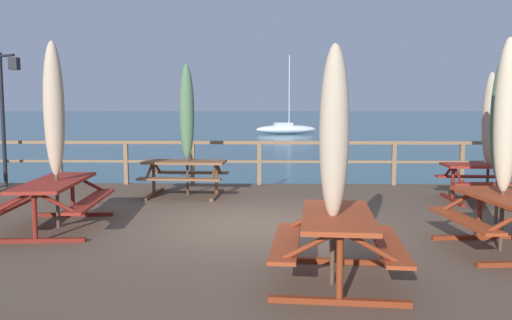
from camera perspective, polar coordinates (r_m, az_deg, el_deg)
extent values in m
plane|color=#2D5B6B|center=(8.96, -0.10, -11.83)|extent=(600.00, 600.00, 0.00)
cube|color=brown|center=(8.85, -0.10, -9.44)|extent=(13.62, 9.26, 0.78)
cube|color=brown|center=(13.06, 0.35, 1.90)|extent=(13.32, 0.09, 0.08)
cube|color=brown|center=(13.10, 0.35, -0.16)|extent=(13.32, 0.07, 0.06)
cube|color=brown|center=(14.09, -20.41, -0.32)|extent=(0.10, 0.10, 1.05)
cube|color=brown|center=(13.57, -13.86, -0.35)|extent=(0.10, 0.10, 1.05)
cube|color=brown|center=(13.23, -6.88, -0.37)|extent=(0.10, 0.10, 1.05)
cube|color=brown|center=(13.10, 0.35, -0.39)|extent=(0.10, 0.10, 1.05)
cube|color=brown|center=(13.18, 7.61, -0.41)|extent=(0.10, 0.10, 1.05)
cube|color=brown|center=(13.47, 14.66, -0.41)|extent=(0.10, 0.10, 1.05)
cube|color=brown|center=(13.95, 21.33, -0.41)|extent=(0.10, 0.10, 1.05)
cube|color=maroon|center=(8.97, -20.90, -2.26)|extent=(0.92, 2.24, 0.05)
cube|color=maroon|center=(8.86, -17.38, -4.20)|extent=(0.44, 2.21, 0.04)
cube|color=maroon|center=(9.21, -24.16, -4.08)|extent=(0.44, 2.21, 0.04)
cube|color=maroon|center=(8.25, -22.69, -8.03)|extent=(1.40, 0.18, 0.06)
cylinder|color=maroon|center=(8.18, -22.79, -5.71)|extent=(0.07, 0.07, 0.74)
cylinder|color=maroon|center=(8.05, -20.97, -4.23)|extent=(0.63, 0.10, 0.37)
cylinder|color=maroon|center=(8.24, -24.68, -4.15)|extent=(0.63, 0.10, 0.37)
cube|color=maroon|center=(9.95, -19.13, -5.58)|extent=(1.40, 0.18, 0.06)
cylinder|color=maroon|center=(9.89, -19.19, -3.65)|extent=(0.07, 0.07, 0.74)
cylinder|color=maroon|center=(9.79, -17.66, -2.40)|extent=(0.63, 0.10, 0.37)
cylinder|color=maroon|center=(9.94, -20.78, -2.37)|extent=(0.63, 0.10, 0.37)
cube|color=maroon|center=(11.75, 23.77, -0.55)|extent=(1.77, 0.82, 0.05)
cube|color=maroon|center=(11.26, 24.71, -2.38)|extent=(1.75, 0.34, 0.04)
cube|color=maroon|center=(12.30, 22.79, -1.65)|extent=(1.75, 0.34, 0.04)
cube|color=maroon|center=(11.62, 20.42, -4.02)|extent=(0.13, 1.40, 0.06)
cylinder|color=maroon|center=(11.56, 20.48, -2.36)|extent=(0.07, 0.07, 0.74)
cylinder|color=maroon|center=(11.27, 20.95, -1.46)|extent=(0.08, 0.63, 0.37)
cylinder|color=maroon|center=(11.80, 20.12, -1.12)|extent=(0.08, 0.63, 0.37)
cube|color=#993819|center=(5.89, 8.79, -6.01)|extent=(0.91, 1.79, 0.05)
cube|color=#993819|center=(6.01, 14.15, -8.82)|extent=(0.44, 1.75, 0.04)
cube|color=#993819|center=(5.96, 3.30, -8.77)|extent=(0.44, 1.75, 0.04)
cube|color=maroon|center=(5.43, 8.97, -14.85)|extent=(1.40, 0.21, 0.06)
cylinder|color=maroon|center=(5.32, 9.03, -11.42)|extent=(0.07, 0.07, 0.74)
cylinder|color=maroon|center=(5.28, 12.14, -9.13)|extent=(0.63, 0.11, 0.37)
cylinder|color=maroon|center=(5.25, 5.98, -9.11)|extent=(0.63, 0.11, 0.37)
cube|color=maroon|center=(6.73, 8.46, -10.74)|extent=(1.40, 0.21, 0.06)
cylinder|color=maroon|center=(6.64, 8.50, -7.93)|extent=(0.07, 0.07, 0.74)
cylinder|color=maroon|center=(6.61, 10.97, -6.08)|extent=(0.63, 0.11, 0.37)
cylinder|color=maroon|center=(6.59, 6.08, -6.05)|extent=(0.63, 0.11, 0.37)
cube|color=#993819|center=(7.78, 25.32, -3.63)|extent=(0.91, 1.74, 0.05)
cube|color=#993819|center=(7.57, 21.51, -6.03)|extent=(0.44, 1.70, 0.04)
cylinder|color=maroon|center=(7.10, 25.91, -5.74)|extent=(0.63, 0.12, 0.37)
cube|color=maroon|center=(8.48, 22.90, -7.67)|extent=(1.40, 0.21, 0.06)
cylinder|color=maroon|center=(8.41, 23.00, -5.42)|extent=(0.07, 0.07, 0.74)
cylinder|color=maroon|center=(8.50, 24.74, -3.86)|extent=(0.63, 0.12, 0.37)
cylinder|color=maroon|center=(8.25, 21.32, -4.01)|extent=(0.63, 0.12, 0.37)
cube|color=brown|center=(11.55, -7.71, -0.21)|extent=(1.79, 0.87, 0.05)
cube|color=brown|center=(11.05, -8.31, -2.06)|extent=(1.76, 0.39, 0.04)
cube|color=brown|center=(12.13, -7.12, -1.34)|extent=(1.76, 0.39, 0.04)
cube|color=brown|center=(11.82, -10.96, -3.60)|extent=(0.17, 1.40, 0.06)
cylinder|color=brown|center=(11.76, -10.99, -1.97)|extent=(0.07, 0.07, 0.74)
cylinder|color=brown|center=(11.47, -11.39, -1.07)|extent=(0.10, 0.63, 0.37)
cylinder|color=brown|center=(12.01, -10.65, -0.75)|extent=(0.10, 0.63, 0.37)
cube|color=brown|center=(11.52, -4.27, -3.75)|extent=(0.17, 1.40, 0.06)
cylinder|color=brown|center=(11.47, -4.29, -2.08)|extent=(0.07, 0.07, 0.74)
cylinder|color=brown|center=(11.16, -4.52, -1.15)|extent=(0.10, 0.63, 0.37)
cylinder|color=brown|center=(11.71, -4.08, -0.82)|extent=(0.10, 0.63, 0.37)
cylinder|color=#4C3828|center=(8.93, -20.87, 1.97)|extent=(0.06, 0.06, 2.80)
ellipsoid|color=tan|center=(8.92, -20.99, 5.15)|extent=(0.32, 0.32, 2.13)
cylinder|color=#71614F|center=(8.92, -20.95, 4.13)|extent=(0.21, 0.21, 0.05)
cone|color=#4C3828|center=(8.97, -21.22, 11.39)|extent=(0.10, 0.10, 0.14)
cylinder|color=#4C3828|center=(11.77, 23.89, 1.93)|extent=(0.06, 0.06, 2.49)
ellipsoid|color=tan|center=(11.75, 23.98, 4.08)|extent=(0.32, 0.32, 1.89)
cylinder|color=#685B4C|center=(11.76, 23.95, 3.38)|extent=(0.21, 0.21, 0.05)
cone|color=#4C3828|center=(11.77, 24.16, 8.34)|extent=(0.10, 0.10, 0.14)
cylinder|color=#4C3828|center=(5.73, 8.38, -1.35)|extent=(0.06, 0.06, 2.46)
ellipsoid|color=tan|center=(5.69, 8.45, 3.01)|extent=(0.32, 0.32, 1.87)
cylinder|color=#71614F|center=(5.70, 8.43, 1.60)|extent=(0.21, 0.21, 0.05)
cone|color=#4C3828|center=(5.71, 8.58, 11.71)|extent=(0.10, 0.10, 0.14)
cylinder|color=#4C3828|center=(7.72, 25.29, 0.82)|extent=(0.06, 0.06, 2.69)
ellipsoid|color=#CCB793|center=(7.70, 25.45, 4.35)|extent=(0.32, 0.32, 2.04)
cylinder|color=#7A6E58|center=(7.70, 25.40, 3.21)|extent=(0.21, 0.21, 0.05)
cone|color=#4C3828|center=(7.74, 25.75, 11.29)|extent=(0.10, 0.10, 0.14)
cylinder|color=#4C3828|center=(11.50, -7.46, 2.79)|extent=(0.06, 0.06, 2.69)
ellipsoid|color=#4C704C|center=(11.48, -7.49, 5.17)|extent=(0.32, 0.32, 2.04)
cylinder|color=#2D432D|center=(11.49, -7.48, 4.40)|extent=(0.21, 0.21, 0.05)
cone|color=#4C3828|center=(11.51, -7.56, 9.85)|extent=(0.10, 0.10, 0.14)
cylinder|color=#4C3828|center=(9.52, 24.79, 1.32)|extent=(0.06, 0.06, 2.57)
ellipsoid|color=#4C704C|center=(9.50, 24.90, 4.06)|extent=(0.32, 0.32, 1.95)
cylinder|color=#2D432D|center=(9.50, 24.87, 3.18)|extent=(0.21, 0.21, 0.05)
cone|color=#4C3828|center=(9.52, 25.14, 9.47)|extent=(0.10, 0.10, 0.14)
cylinder|color=black|center=(13.98, -25.66, 3.84)|extent=(0.09, 0.09, 3.20)
cylinder|color=black|center=(13.79, -25.33, 10.17)|extent=(0.50, 0.34, 0.06)
cube|color=black|center=(13.55, -24.66, 9.43)|extent=(0.20, 0.20, 0.28)
sphere|color=#F4E08C|center=(13.55, -24.66, 9.43)|extent=(0.14, 0.14, 0.14)
ellipsoid|color=silver|center=(52.47, 3.27, 3.32)|extent=(6.20, 2.70, 0.90)
cube|color=silver|center=(52.39, 2.95, 3.86)|extent=(1.96, 1.39, 0.36)
cylinder|color=silver|center=(52.50, 3.62, 7.43)|extent=(0.10, 0.10, 7.00)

